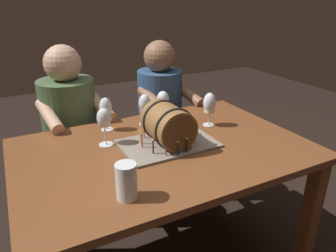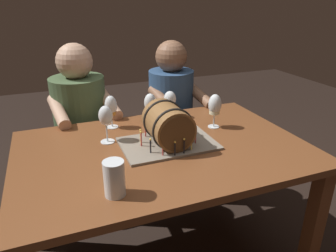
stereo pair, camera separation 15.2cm
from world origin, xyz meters
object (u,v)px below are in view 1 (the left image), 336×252
Objects in this scene: wine_glass_white at (209,104)px; dining_table at (164,166)px; barrel_cake at (168,127)px; wine_glass_amber at (106,109)px; person_seated_left at (73,144)px; wine_glass_empty at (104,119)px; wine_glass_rose at (145,105)px; beer_pint at (127,182)px; wine_glass_red at (163,100)px; person_seated_right at (161,129)px.

dining_table is at bearing -159.44° from wine_glass_white.
wine_glass_amber is at bearing 123.38° from barrel_cake.
wine_glass_empty is at bearing -82.12° from person_seated_left.
wine_glass_rose is at bearing 29.90° from wine_glass_empty.
person_seated_left is at bearing 140.44° from wine_glass_white.
wine_glass_rose is at bearing -4.81° from wine_glass_amber.
dining_table is 0.44m from wine_glass_white.
wine_glass_empty is at bearing 147.64° from dining_table.
wine_glass_amber is at bearing 78.97° from beer_pint.
wine_glass_red is (-0.17, 0.23, -0.02)m from wine_glass_white.
wine_glass_rose reaches higher than dining_table.
barrel_cake is 2.81× the size of wine_glass_red.
wine_glass_white is at bearing -20.86° from wine_glass_amber.
person_seated_right is at bearing 66.74° from wine_glass_red.
person_seated_left reaches higher than wine_glass_empty.
dining_table is 0.76m from person_seated_right.
wine_glass_red is (0.36, 0.03, -0.01)m from wine_glass_amber.
person_seated_right is (0.62, 0.99, -0.30)m from beer_pint.
wine_glass_empty is at bearing 82.27° from beer_pint.
person_seated_right is (0.29, 0.67, -0.32)m from barrel_cake.
wine_glass_red is 0.14× the size of person_seated_right.
wine_glass_white is 0.57m from wine_glass_amber.
wine_glass_amber is 0.36m from wine_glass_red.
person_seated_left reaches higher than wine_glass_rose.
wine_glass_white is 0.16× the size of person_seated_left.
wine_glass_white is at bearing 20.56° from dining_table.
person_seated_left is at bearing 147.30° from wine_glass_red.
barrel_cake reaches higher than dining_table.
wine_glass_amber is at bearing -175.11° from wine_glass_red.
wine_glass_empty reaches higher than dining_table.
wine_glass_amber is 0.22m from wine_glass_rose.
wine_glass_rose is 0.15× the size of person_seated_left.
person_seated_left is at bearing 117.40° from barrel_cake.
person_seated_left reaches higher than beer_pint.
person_seated_right is at bearing -0.03° from person_seated_left.
person_seated_left is (-0.36, 0.37, -0.32)m from wine_glass_rose.
beer_pint is at bearing -134.72° from dining_table.
wine_glass_empty is (-0.28, -0.16, 0.02)m from wine_glass_rose.
wine_glass_red is 0.67m from person_seated_left.
person_seated_right is (0.50, 0.35, -0.35)m from wine_glass_amber.
barrel_cake is at bearing 25.37° from dining_table.
person_seated_left is at bearing 134.10° from wine_glass_rose.
wine_glass_white is 0.16× the size of person_seated_right.
wine_glass_empty is 1.18× the size of wine_glass_red.
person_seated_left is at bearing 97.88° from wine_glass_empty.
barrel_cake is 0.39× the size of person_seated_right.
wine_glass_amber is 1.04× the size of wine_glass_rose.
dining_table is at bearing -65.21° from person_seated_left.
wine_glass_empty is 0.85m from person_seated_right.
wine_glass_empty reaches higher than beer_pint.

